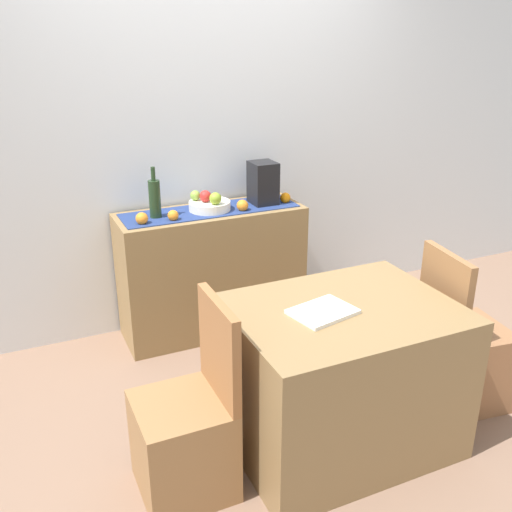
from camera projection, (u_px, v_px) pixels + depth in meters
The scene contains 18 objects.
ground_plane at pixel (288, 397), 3.28m from camera, with size 6.40×6.40×0.02m, color #866652.
room_wall_rear at pixel (209, 125), 3.77m from camera, with size 6.40×0.06×2.70m, color silver.
sideboard_console at pixel (212, 271), 3.86m from camera, with size 1.21×0.42×0.85m, color olive.
table_runner at pixel (210, 210), 3.70m from camera, with size 1.14×0.32×0.01m, color navy.
fruit_bowl at pixel (210, 206), 3.68m from camera, with size 0.27×0.27×0.06m, color white.
apple_left at pixel (205, 196), 3.65m from camera, with size 0.07×0.07×0.07m, color red.
apple_rear at pixel (195, 195), 3.68m from camera, with size 0.07×0.07×0.07m, color #84AD3E.
apple_center at pixel (215, 198), 3.60m from camera, with size 0.08×0.08×0.08m, color #89AA2E.
wine_bottle at pixel (155, 198), 3.52m from camera, with size 0.07×0.07×0.32m.
coffee_maker at pixel (263, 183), 3.79m from camera, with size 0.16×0.18×0.28m, color black.
orange_loose_mid at pixel (285, 198), 3.85m from camera, with size 0.07×0.07×0.07m, color orange.
orange_loose_end at pixel (242, 205), 3.68m from camera, with size 0.08×0.08×0.08m, color orange.
orange_loose_near_bowl at pixel (173, 215), 3.50m from camera, with size 0.07×0.07×0.07m, color orange.
orange_loose_far at pixel (142, 218), 3.43m from camera, with size 0.07×0.07×0.07m, color orange.
dining_table at pixel (340, 376), 2.80m from camera, with size 1.04×0.80×0.74m, color olive.
open_book at pixel (323, 312), 2.61m from camera, with size 0.28×0.21×0.02m, color white.
chair_near_window at pixel (187, 437), 2.54m from camera, with size 0.40×0.40×0.90m.
chair_by_corner at pixel (462, 358), 3.14m from camera, with size 0.45×0.45×0.90m.
Camera 1 is at (-1.30, -2.43, 1.95)m, focal length 40.53 mm.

